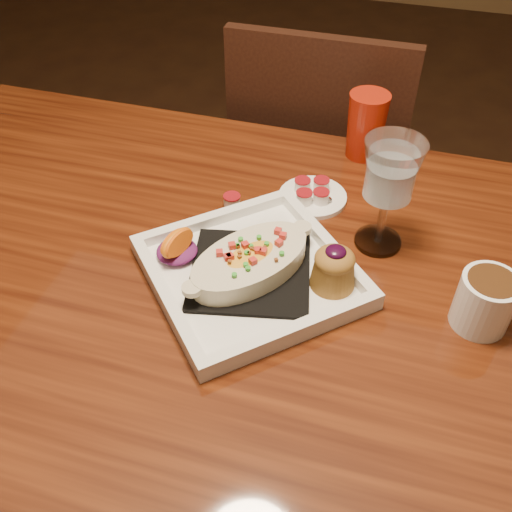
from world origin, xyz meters
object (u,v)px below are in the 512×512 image
(chair_far, at_px, (319,179))
(saucer, at_px, (312,195))
(plate, at_px, (258,267))
(red_tumbler, at_px, (366,126))
(coffee_mug, at_px, (487,300))
(table, at_px, (246,318))
(goblet, at_px, (390,177))

(chair_far, height_order, saucer, chair_far)
(plate, height_order, red_tumbler, red_tumbler)
(coffee_mug, distance_m, red_tumbler, 0.45)
(table, height_order, chair_far, chair_far)
(chair_far, xyz_separation_m, coffee_mug, (0.35, -0.62, 0.29))
(saucer, bearing_deg, chair_far, 97.72)
(chair_far, xyz_separation_m, red_tumbler, (0.12, -0.23, 0.31))
(table, xyz_separation_m, coffee_mug, (0.35, 0.01, 0.14))
(table, distance_m, red_tumbler, 0.44)
(goblet, height_order, red_tumbler, goblet)
(saucer, bearing_deg, coffee_mug, -35.74)
(table, bearing_deg, goblet, 36.96)
(chair_far, bearing_deg, red_tumbler, 116.92)
(goblet, xyz_separation_m, red_tumbler, (-0.07, 0.26, -0.07))
(table, distance_m, chair_far, 0.65)
(chair_far, bearing_deg, coffee_mug, 119.37)
(coffee_mug, relative_size, red_tumbler, 0.85)
(chair_far, height_order, coffee_mug, chair_far)
(plate, bearing_deg, coffee_mug, -41.89)
(table, distance_m, saucer, 0.25)
(saucer, height_order, red_tumbler, red_tumbler)
(plate, bearing_deg, table, 143.03)
(plate, xyz_separation_m, goblet, (0.17, 0.14, 0.11))
(table, xyz_separation_m, goblet, (0.19, 0.14, 0.23))
(saucer, bearing_deg, table, -103.98)
(plate, relative_size, saucer, 3.34)
(table, distance_m, coffee_mug, 0.38)
(coffee_mug, relative_size, saucer, 0.89)
(chair_far, height_order, plate, chair_far)
(coffee_mug, height_order, saucer, coffee_mug)
(coffee_mug, xyz_separation_m, red_tumbler, (-0.23, 0.38, 0.02))
(table, relative_size, goblet, 7.84)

